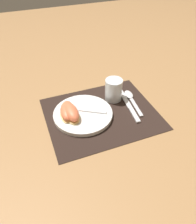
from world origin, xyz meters
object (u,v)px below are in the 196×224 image
Objects in this scene: juice_glass at (114,91)px; citrus_wedge_1 at (71,112)px; knife at (129,106)px; fork at (80,110)px; spoon at (131,98)px; citrus_wedge_0 at (67,111)px; plate at (83,114)px.

juice_glass is 0.81× the size of citrus_wedge_1.
fork reaches higher than knife.
citrus_wedge_1 is at bearing -172.89° from spoon.
knife is 0.26m from citrus_wedge_0.
plate reaches higher than spoon.
spoon is 1.52× the size of citrus_wedge_1.
fork is (-0.20, 0.03, 0.02)m from knife.
juice_glass is 0.44× the size of knife.
knife is at bearing -2.81° from citrus_wedge_1.
knife is 1.85× the size of citrus_wedge_1.
fork is at bearing 5.17° from citrus_wedge_0.
fork is at bearing 110.59° from plate.
juice_glass is 0.21m from citrus_wedge_1.
fork reaches higher than plate.
spoon is at bearing 7.11° from citrus_wedge_1.
knife is (0.19, -0.01, -0.01)m from plate.
plate is 1.08× the size of knife.
knife is 1.28× the size of fork.
spoon is 1.43× the size of citrus_wedge_0.
juice_glass is at bearing 20.39° from plate.
fork is (-0.23, -0.01, 0.01)m from spoon.
plate is 0.06m from citrus_wedge_0.
citrus_wedge_1 is at bearing -176.63° from plate.
citrus_wedge_0 is (-0.25, 0.03, 0.03)m from knife.
juice_glass is (0.15, 0.06, 0.03)m from plate.
plate is 1.89× the size of citrus_wedge_0.
fork is at bearing 27.59° from citrus_wedge_1.
spoon is 0.23m from fork.
plate is 1.32× the size of spoon.
citrus_wedge_1 is (-0.24, 0.01, 0.03)m from knife.
plate is 0.23m from spoon.
plate is at bearing -159.61° from juice_glass.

